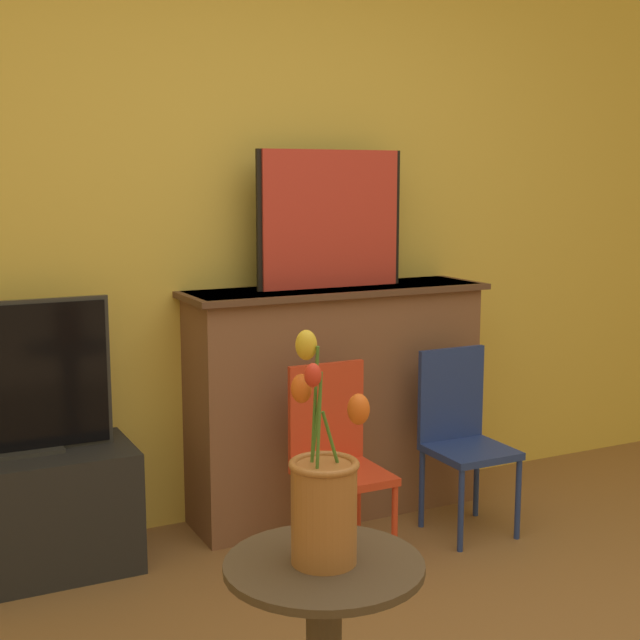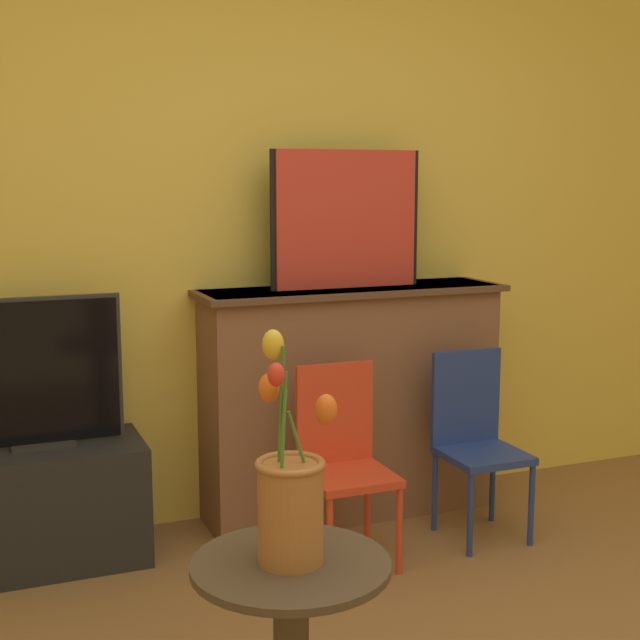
% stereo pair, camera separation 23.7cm
% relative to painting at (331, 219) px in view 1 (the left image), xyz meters
% --- Properties ---
extents(wall_back, '(8.00, 0.06, 2.70)m').
position_rel_painting_xyz_m(wall_back, '(-0.35, 0.20, 0.05)').
color(wall_back, '#EAC651').
rests_on(wall_back, ground).
extents(fireplace_mantel, '(1.34, 0.38, 1.01)m').
position_rel_painting_xyz_m(fireplace_mantel, '(0.02, -0.01, -0.78)').
color(fireplace_mantel, brown).
rests_on(fireplace_mantel, ground).
extents(painting, '(0.67, 0.03, 0.58)m').
position_rel_painting_xyz_m(painting, '(0.00, 0.00, 0.00)').
color(painting, black).
rests_on(painting, fireplace_mantel).
extents(tv_stand, '(0.74, 0.41, 0.47)m').
position_rel_painting_xyz_m(tv_stand, '(-1.28, -0.06, -1.07)').
color(tv_stand, '#232326').
rests_on(tv_stand, ground).
extents(tv_monitor, '(0.61, 0.12, 0.57)m').
position_rel_painting_xyz_m(tv_monitor, '(-1.28, -0.05, -0.55)').
color(tv_monitor, '#2D2D2D').
rests_on(tv_monitor, tv_stand).
extents(chair_red, '(0.32, 0.32, 0.76)m').
position_rel_painting_xyz_m(chair_red, '(-0.21, -0.45, -0.87)').
color(chair_red, red).
rests_on(chair_red, ground).
extents(chair_blue, '(0.32, 0.32, 0.76)m').
position_rel_painting_xyz_m(chair_blue, '(0.41, -0.41, -0.87)').
color(chair_blue, navy).
rests_on(chair_blue, ground).
extents(vase_tulips, '(0.20, 0.17, 0.55)m').
position_rel_painting_xyz_m(vase_tulips, '(-0.84, -1.60, -0.56)').
color(vase_tulips, '#AD6B38').
rests_on(vase_tulips, side_table).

